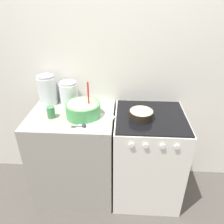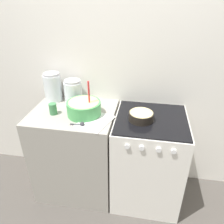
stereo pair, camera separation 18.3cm
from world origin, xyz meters
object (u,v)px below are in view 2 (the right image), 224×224
(stove, at_px, (147,159))
(baking_pan, at_px, (141,116))
(storage_jar_left, at_px, (53,89))
(mixing_bowl, at_px, (84,107))
(tin_can, at_px, (53,109))
(storage_jar_middle, at_px, (73,93))

(stove, relative_size, baking_pan, 4.40)
(stove, height_order, baking_pan, baking_pan)
(storage_jar_left, bearing_deg, mixing_bowl, -32.02)
(stove, relative_size, tin_can, 9.18)
(mixing_bowl, height_order, baking_pan, mixing_bowl)
(stove, distance_m, baking_pan, 0.50)
(storage_jar_middle, bearing_deg, stove, -14.80)
(storage_jar_middle, bearing_deg, baking_pan, -19.96)
(mixing_bowl, bearing_deg, stove, 3.46)
(stove, distance_m, tin_can, 0.99)
(tin_can, bearing_deg, stove, 4.78)
(baking_pan, distance_m, storage_jar_middle, 0.71)
(mixing_bowl, xyz_separation_m, tin_can, (-0.27, -0.04, -0.02))
(baking_pan, bearing_deg, tin_can, -177.82)
(mixing_bowl, xyz_separation_m, baking_pan, (0.49, -0.01, -0.03))
(stove, xyz_separation_m, tin_can, (-0.85, -0.07, 0.50))
(stove, height_order, mixing_bowl, mixing_bowl)
(storage_jar_left, distance_m, storage_jar_middle, 0.20)
(stove, xyz_separation_m, storage_jar_middle, (-0.75, 0.20, 0.55))
(mixing_bowl, bearing_deg, storage_jar_middle, 126.56)
(mixing_bowl, distance_m, storage_jar_left, 0.44)
(stove, xyz_separation_m, storage_jar_left, (-0.95, 0.20, 0.57))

